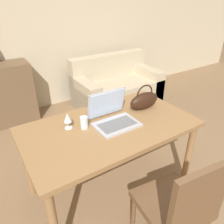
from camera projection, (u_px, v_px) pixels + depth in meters
wall_back at (32, 23)px, 3.19m from camera, size 10.00×0.06×2.70m
dining_table at (110, 133)px, 1.91m from camera, size 1.47×0.84×0.74m
chair at (180, 205)px, 1.45m from camera, size 0.49×0.49×0.91m
couch at (116, 88)px, 3.78m from camera, size 1.45×0.78×0.82m
laptop at (112, 115)px, 1.88m from camera, size 0.37×0.32×0.27m
drinking_glass at (84, 123)px, 1.81m from camera, size 0.06×0.06×0.10m
wine_glass at (67, 118)px, 1.78m from camera, size 0.06×0.06×0.14m
handbag at (144, 100)px, 2.10m from camera, size 0.32×0.12×0.25m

